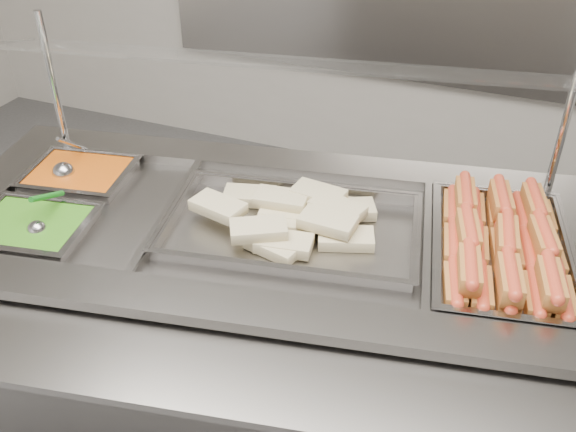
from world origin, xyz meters
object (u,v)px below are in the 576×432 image
at_px(pan_hotdogs, 500,259).
at_px(ladle, 64,171).
at_px(pan_wraps, 292,231).
at_px(serving_spoon, 39,224).
at_px(steam_counter, 273,337).
at_px(sneeze_guard, 285,67).

distance_m(pan_hotdogs, ladle, 1.35).
height_order(pan_wraps, serving_spoon, serving_spoon).
bearing_deg(steam_counter, pan_hotdogs, 10.76).
xyz_separation_m(pan_hotdogs, ladle, (-1.35, -0.12, 0.05)).
xyz_separation_m(steam_counter, sneeze_guard, (-0.04, 0.22, 0.84)).
bearing_deg(serving_spoon, sneeze_guard, 41.69).
height_order(sneeze_guard, serving_spoon, sneeze_guard).
relative_size(steam_counter, sneeze_guard, 1.19).
bearing_deg(ladle, pan_wraps, 0.82).
bearing_deg(ladle, serving_spoon, -65.23).
bearing_deg(serving_spoon, ladle, 114.77).
height_order(sneeze_guard, pan_wraps, sneeze_guard).
bearing_deg(pan_hotdogs, ladle, -174.93).
relative_size(pan_hotdogs, pan_wraps, 0.81).
height_order(steam_counter, ladle, ladle).
bearing_deg(steam_counter, ladle, 179.97).
xyz_separation_m(steam_counter, pan_hotdogs, (0.63, 0.12, 0.42)).
bearing_deg(sneeze_guard, serving_spoon, -138.31).
bearing_deg(pan_wraps, sneeze_guard, 116.11).
bearing_deg(serving_spoon, steam_counter, 24.46).
xyz_separation_m(pan_wraps, serving_spoon, (-0.65, -0.28, 0.04)).
bearing_deg(pan_wraps, pan_hotdogs, 10.76).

